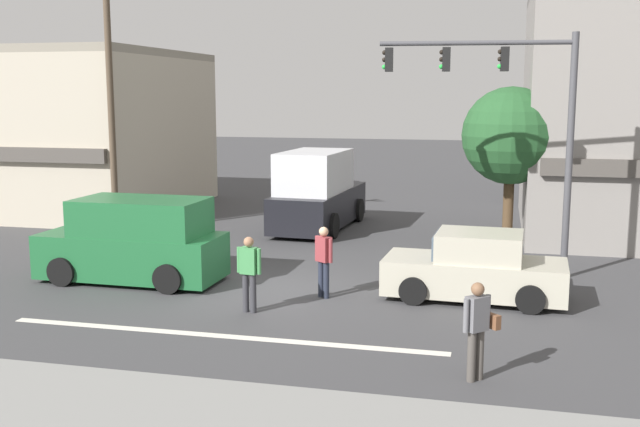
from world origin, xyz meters
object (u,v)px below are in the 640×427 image
object	(u,v)px
traffic_light_mast	(518,110)
street_tree	(511,136)
utility_pole_far_right	(603,126)
pedestrian_foreground_with_bag	(478,325)
van_crossing_leftbound	(135,242)
pedestrian_far_side	(249,270)
utility_pole_near_left	(111,98)
pedestrian_mid_crossing	(324,258)
sedan_waiting_far	(475,269)
box_truck_approaching_near	(317,193)

from	to	relation	value
traffic_light_mast	street_tree	bearing A→B (deg)	91.41
street_tree	utility_pole_far_right	world-z (taller)	utility_pole_far_right
utility_pole_far_right	pedestrian_foreground_with_bag	size ratio (longest dim) A/B	4.23
van_crossing_leftbound	pedestrian_far_side	bearing A→B (deg)	-27.49
utility_pole_near_left	pedestrian_mid_crossing	distance (m)	11.26
utility_pole_far_right	sedan_waiting_far	distance (m)	9.42
utility_pole_far_right	traffic_light_mast	size ratio (longest dim) A/B	1.14
utility_pole_near_left	utility_pole_far_right	xyz separation A→B (m)	(15.72, 2.68, -0.86)
van_crossing_leftbound	box_truck_approaching_near	bearing A→B (deg)	71.82
traffic_light_mast	box_truck_approaching_near	distance (m)	9.07
utility_pole_far_right	sedan_waiting_far	world-z (taller)	utility_pole_far_right
sedan_waiting_far	traffic_light_mast	bearing A→B (deg)	71.06
pedestrian_mid_crossing	pedestrian_far_side	distance (m)	2.01
utility_pole_far_right	pedestrian_far_side	xyz separation A→B (m)	(-8.30, -10.40, -2.73)
utility_pole_near_left	van_crossing_leftbound	xyz separation A→B (m)	(3.72, -5.79, -3.53)
van_crossing_leftbound	pedestrian_foreground_with_bag	distance (m)	9.84
utility_pole_far_right	van_crossing_leftbound	bearing A→B (deg)	-144.78
utility_pole_near_left	utility_pole_far_right	size ratio (longest dim) A/B	1.24
box_truck_approaching_near	pedestrian_far_side	size ratio (longest dim) A/B	3.42
utility_pole_far_right	pedestrian_far_side	bearing A→B (deg)	-128.61
utility_pole_far_right	street_tree	bearing A→B (deg)	-150.24
traffic_light_mast	pedestrian_mid_crossing	size ratio (longest dim) A/B	3.71
box_truck_approaching_near	pedestrian_far_side	world-z (taller)	box_truck_approaching_near
sedan_waiting_far	pedestrian_foreground_with_bag	distance (m)	5.03
pedestrian_far_side	pedestrian_mid_crossing	bearing A→B (deg)	50.05
pedestrian_mid_crossing	pedestrian_far_side	bearing A→B (deg)	-129.95
street_tree	traffic_light_mast	size ratio (longest dim) A/B	0.79
street_tree	utility_pole_far_right	bearing A→B (deg)	29.76
pedestrian_far_side	box_truck_approaching_near	bearing A→B (deg)	95.55
sedan_waiting_far	pedestrian_mid_crossing	bearing A→B (deg)	-168.99
utility_pole_near_left	pedestrian_foreground_with_bag	distance (m)	16.62
traffic_light_mast	van_crossing_leftbound	size ratio (longest dim) A/B	1.34
street_tree	box_truck_approaching_near	xyz separation A→B (m)	(-6.45, 1.40, -2.15)
street_tree	utility_pole_near_left	size ratio (longest dim) A/B	0.56
traffic_light_mast	pedestrian_far_side	bearing A→B (deg)	-139.89
street_tree	pedestrian_mid_crossing	world-z (taller)	street_tree
sedan_waiting_far	pedestrian_foreground_with_bag	bearing A→B (deg)	-87.56
street_tree	box_truck_approaching_near	distance (m)	6.95
traffic_light_mast	pedestrian_foreground_with_bag	size ratio (longest dim) A/B	3.71
box_truck_approaching_near	pedestrian_foreground_with_bag	bearing A→B (deg)	-65.51
sedan_waiting_far	pedestrian_far_side	distance (m)	5.21
utility_pole_far_right	traffic_light_mast	xyz separation A→B (m)	(-2.74, -5.71, 0.62)
street_tree	van_crossing_leftbound	size ratio (longest dim) A/B	1.06
utility_pole_far_right	pedestrian_mid_crossing	bearing A→B (deg)	-128.38
van_crossing_leftbound	sedan_waiting_far	distance (m)	8.42
van_crossing_leftbound	pedestrian_far_side	world-z (taller)	van_crossing_leftbound
pedestrian_far_side	pedestrian_foreground_with_bag	bearing A→B (deg)	-29.73
box_truck_approaching_near	pedestrian_far_side	xyz separation A→B (m)	(0.99, -10.17, -0.30)
utility_pole_near_left	utility_pole_far_right	world-z (taller)	utility_pole_near_left
utility_pole_near_left	van_crossing_leftbound	world-z (taller)	utility_pole_near_left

